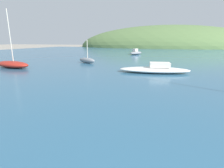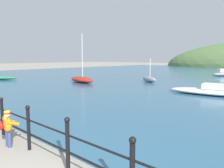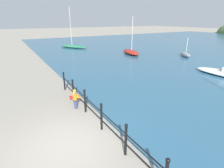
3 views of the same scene
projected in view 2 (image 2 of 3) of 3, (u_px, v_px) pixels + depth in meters
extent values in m
cylinder|color=black|center=(2.00, 118.00, 6.89)|extent=(0.09, 0.09, 1.10)
sphere|color=black|center=(1.00, 99.00, 6.82)|extent=(0.12, 0.12, 0.12)
cylinder|color=black|center=(29.00, 130.00, 5.76)|extent=(0.09, 0.09, 1.10)
sphere|color=black|center=(28.00, 108.00, 5.69)|extent=(0.12, 0.12, 0.12)
cylinder|color=black|center=(68.00, 147.00, 4.63)|extent=(0.09, 0.09, 1.10)
sphere|color=black|center=(67.00, 120.00, 4.56)|extent=(0.12, 0.12, 0.12)
sphere|color=black|center=(133.00, 140.00, 3.42)|extent=(0.12, 0.12, 0.12)
cylinder|color=black|center=(67.00, 135.00, 4.59)|extent=(10.22, 0.04, 0.04)
cylinder|color=black|center=(68.00, 152.00, 4.64)|extent=(10.22, 0.04, 0.04)
cylinder|color=navy|center=(8.00, 139.00, 6.05)|extent=(0.11, 0.11, 0.42)
cylinder|color=navy|center=(10.00, 140.00, 5.96)|extent=(0.11, 0.11, 0.42)
ellipsoid|color=orange|center=(8.00, 125.00, 5.95)|extent=(0.30, 0.23, 0.40)
ellipsoid|color=orange|center=(5.00, 119.00, 5.89)|extent=(0.20, 0.12, 0.18)
cylinder|color=orange|center=(9.00, 121.00, 6.11)|extent=(0.10, 0.31, 0.19)
cylinder|color=orange|center=(13.00, 123.00, 5.92)|extent=(0.10, 0.31, 0.19)
sphere|color=beige|center=(7.00, 114.00, 5.92)|extent=(0.17, 0.17, 0.17)
cylinder|color=red|center=(7.00, 113.00, 5.92)|extent=(0.17, 0.17, 0.04)
cylinder|color=yellow|center=(7.00, 112.00, 5.91)|extent=(0.16, 0.16, 0.04)
ellipsoid|color=red|center=(0.00, 126.00, 5.81)|extent=(0.22, 0.13, 0.24)
ellipsoid|color=maroon|center=(82.00, 80.00, 21.07)|extent=(3.90, 2.08, 0.54)
cylinder|color=beige|center=(82.00, 55.00, 20.65)|extent=(0.07, 0.07, 4.07)
ellipsoid|color=gray|center=(222.00, 74.00, 28.49)|extent=(2.20, 3.10, 0.50)
cube|color=silver|center=(221.00, 70.00, 28.35)|extent=(0.87, 0.99, 0.45)
ellipsoid|color=gray|center=(149.00, 79.00, 21.27)|extent=(2.23, 1.51, 0.54)
cylinder|color=beige|center=(150.00, 68.00, 21.04)|extent=(0.07, 0.07, 1.75)
ellipsoid|color=silver|center=(208.00, 92.00, 14.04)|extent=(5.04, 2.22, 0.38)
cube|color=silver|center=(214.00, 86.00, 13.79)|extent=(1.46, 1.08, 0.34)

